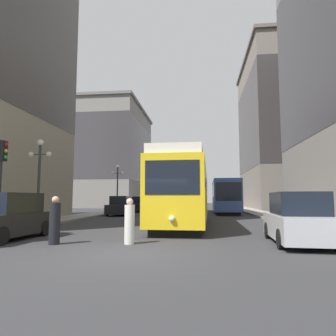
# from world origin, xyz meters

# --- Properties ---
(ground_plane) EXTENTS (200.00, 200.00, 0.00)m
(ground_plane) POSITION_xyz_m (0.00, 0.00, 0.00)
(ground_plane) COLOR #303033
(sidewalk_left) EXTENTS (2.66, 120.00, 0.15)m
(sidewalk_left) POSITION_xyz_m (-8.14, 40.00, 0.07)
(sidewalk_left) COLOR gray
(sidewalk_left) RESTS_ON ground
(sidewalk_right) EXTENTS (2.66, 120.00, 0.15)m
(sidewalk_right) POSITION_xyz_m (8.14, 40.00, 0.07)
(sidewalk_right) COLOR gray
(sidewalk_right) RESTS_ON ground
(streetcar) EXTENTS (2.97, 14.65, 3.89)m
(streetcar) POSITION_xyz_m (1.12, 10.57, 2.10)
(streetcar) COLOR black
(streetcar) RESTS_ON ground
(transit_bus) EXTENTS (2.82, 11.75, 3.45)m
(transit_bus) POSITION_xyz_m (4.65, 24.91, 1.95)
(transit_bus) COLOR black
(transit_bus) RESTS_ON ground
(parked_car_left_near) EXTENTS (1.92, 4.42, 1.82)m
(parked_car_left_near) POSITION_xyz_m (-5.51, 26.41, 0.84)
(parked_car_left_near) COLOR black
(parked_car_left_near) RESTS_ON ground
(parked_car_left_mid) EXTENTS (1.95, 4.59, 1.82)m
(parked_car_left_mid) POSITION_xyz_m (-5.51, 19.57, 0.84)
(parked_car_left_mid) COLOR black
(parked_car_left_mid) RESTS_ON ground
(parked_car_right_far) EXTENTS (2.08, 4.38, 1.82)m
(parked_car_right_far) POSITION_xyz_m (5.51, 2.61, 0.84)
(parked_car_right_far) COLOR black
(parked_car_right_far) RESTS_ON ground
(parked_car_left_far) EXTENTS (2.03, 4.41, 1.82)m
(parked_car_left_far) POSITION_xyz_m (-5.51, 2.55, 0.84)
(parked_car_left_far) COLOR black
(parked_car_left_far) RESTS_ON ground
(pedestrian_crossing_near) EXTENTS (0.38, 0.38, 1.68)m
(pedestrian_crossing_near) POSITION_xyz_m (-3.03, 1.55, 0.78)
(pedestrian_crossing_near) COLOR black
(pedestrian_crossing_near) RESTS_ON ground
(pedestrian_crossing_far) EXTENTS (0.36, 0.36, 1.60)m
(pedestrian_crossing_far) POSITION_xyz_m (-0.44, 1.93, 0.75)
(pedestrian_crossing_far) COLOR beige
(pedestrian_crossing_far) RESTS_ON ground
(traffic_light_near_left) EXTENTS (0.47, 0.36, 4.15)m
(traffic_light_near_left) POSITION_xyz_m (-7.20, 4.44, 3.35)
(traffic_light_near_left) COLOR #232328
(traffic_light_near_left) RESTS_ON sidewalk_left
(lamp_post_left_near) EXTENTS (1.41, 0.36, 4.94)m
(lamp_post_left_near) POSITION_xyz_m (-7.41, 8.17, 3.43)
(lamp_post_left_near) COLOR #333338
(lamp_post_left_near) RESTS_ON sidewalk_left
(lamp_post_left_far) EXTENTS (1.41, 0.36, 5.25)m
(lamp_post_left_far) POSITION_xyz_m (-7.41, 25.01, 3.62)
(lamp_post_left_far) COLOR #333338
(lamp_post_left_far) RESTS_ON sidewalk_left
(building_left_midblock) EXTENTS (11.14, 21.67, 19.36)m
(building_left_midblock) POSITION_xyz_m (-14.74, 49.56, 9.95)
(building_left_midblock) COLOR gray
(building_left_midblock) RESTS_ON ground
(building_right_midblock) EXTENTS (12.88, 20.86, 24.33)m
(building_right_midblock) POSITION_xyz_m (15.62, 40.31, 12.53)
(building_right_midblock) COLOR slate
(building_right_midblock) RESTS_ON ground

